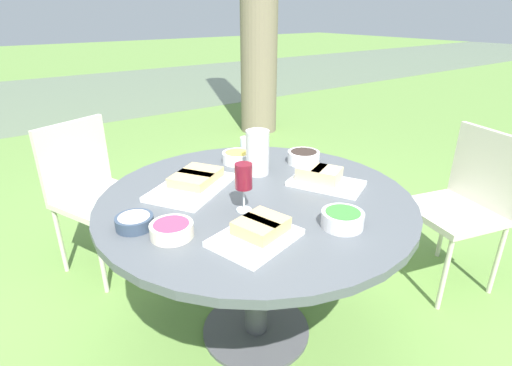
% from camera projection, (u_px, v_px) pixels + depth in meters
% --- Properties ---
extents(ground_plane, '(40.00, 40.00, 0.00)m').
position_uv_depth(ground_plane, '(256.00, 330.00, 1.99)').
color(ground_plane, '#668E42').
extents(river_strip, '(40.00, 4.90, 0.01)m').
position_uv_depth(river_strip, '(28.00, 99.00, 7.10)').
color(river_strip, '#6B7F5B').
rests_on(river_strip, ground_plane).
extents(dining_table, '(1.33, 1.33, 0.74)m').
position_uv_depth(dining_table, '(256.00, 218.00, 1.74)').
color(dining_table, '#4C4C51').
rests_on(dining_table, ground_plane).
extents(chair_near_left, '(0.52, 0.53, 0.89)m').
position_uv_depth(chair_near_left, '(466.00, 198.00, 2.19)').
color(chair_near_left, beige).
rests_on(chair_near_left, ground_plane).
extents(chair_near_right, '(0.56, 0.55, 0.89)m').
position_uv_depth(chair_near_right, '(91.00, 185.00, 2.34)').
color(chair_near_right, beige).
rests_on(chair_near_right, ground_plane).
extents(water_pitcher, '(0.12, 0.11, 0.21)m').
position_uv_depth(water_pitcher, '(258.00, 152.00, 1.89)').
color(water_pitcher, silver).
rests_on(water_pitcher, dining_table).
extents(wine_glass, '(0.07, 0.07, 0.20)m').
position_uv_depth(wine_glass, '(244.00, 178.00, 1.52)').
color(wine_glass, silver).
rests_on(wine_glass, dining_table).
extents(platter_bread_main, '(0.31, 0.37, 0.08)m').
position_uv_depth(platter_bread_main, '(322.00, 178.00, 1.79)').
color(platter_bread_main, white).
rests_on(platter_bread_main, dining_table).
extents(platter_charcuterie, '(0.47, 0.42, 0.06)m').
position_uv_depth(platter_charcuterie, '(194.00, 182.00, 1.77)').
color(platter_charcuterie, white).
rests_on(platter_charcuterie, dining_table).
extents(platter_sandwich_side, '(0.33, 0.29, 0.07)m').
position_uv_depth(platter_sandwich_side, '(258.00, 232.00, 1.37)').
color(platter_sandwich_side, white).
rests_on(platter_sandwich_side, dining_table).
extents(bowl_fries, '(0.16, 0.16, 0.06)m').
position_uv_depth(bowl_fries, '(237.00, 157.00, 2.05)').
color(bowl_fries, white).
rests_on(bowl_fries, dining_table).
extents(bowl_salad, '(0.15, 0.15, 0.06)m').
position_uv_depth(bowl_salad, '(342.00, 218.00, 1.44)').
color(bowl_salad, silver).
rests_on(bowl_salad, dining_table).
extents(bowl_olives, '(0.16, 0.16, 0.06)m').
position_uv_depth(bowl_olives, '(304.00, 157.00, 2.05)').
color(bowl_olives, white).
rests_on(bowl_olives, dining_table).
extents(bowl_dip_red, '(0.15, 0.15, 0.05)m').
position_uv_depth(bowl_dip_red, '(172.00, 229.00, 1.38)').
color(bowl_dip_red, beige).
rests_on(bowl_dip_red, dining_table).
extents(bowl_dip_cream, '(0.14, 0.14, 0.05)m').
position_uv_depth(bowl_dip_cream, '(134.00, 221.00, 1.44)').
color(bowl_dip_cream, '#334256').
rests_on(bowl_dip_cream, dining_table).
extents(cup_water_near, '(0.06, 0.06, 0.10)m').
position_uv_depth(cup_water_near, '(246.00, 146.00, 2.17)').
color(cup_water_near, silver).
rests_on(cup_water_near, dining_table).
extents(handbag, '(0.30, 0.14, 0.37)m').
position_uv_depth(handbag, '(301.00, 196.00, 3.13)').
color(handbag, brown).
rests_on(handbag, ground_plane).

